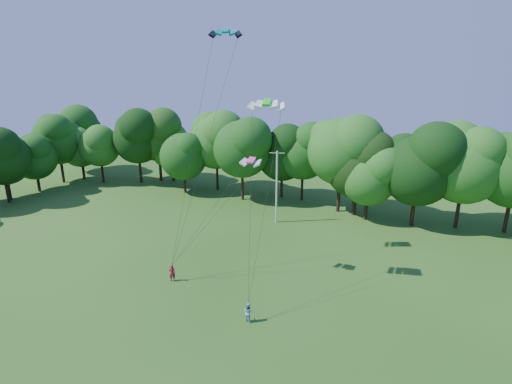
% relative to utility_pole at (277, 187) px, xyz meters
% --- Properties ---
extents(utility_pole, '(1.74, 0.58, 8.95)m').
position_rel_utility_pole_xyz_m(utility_pole, '(0.00, 0.00, 0.00)').
color(utility_pole, beige).
rests_on(utility_pole, ground).
extents(kite_flyer_left, '(0.68, 0.60, 1.56)m').
position_rel_utility_pole_xyz_m(kite_flyer_left, '(-3.57, -17.09, -3.80)').
color(kite_flyer_left, maroon).
rests_on(kite_flyer_left, ground).
extents(kite_flyer_right, '(0.90, 0.79, 1.55)m').
position_rel_utility_pole_xyz_m(kite_flyer_right, '(5.13, -19.86, -3.80)').
color(kite_flyer_right, '#9EC0DB').
rests_on(kite_flyer_right, ground).
extents(kite_teal, '(3.01, 2.24, 0.61)m').
position_rel_utility_pole_xyz_m(kite_teal, '(-1.34, -10.03, 16.84)').
color(kite_teal, '#048789').
rests_on(kite_teal, ground).
extents(kite_green, '(3.17, 1.99, 0.57)m').
position_rel_utility_pole_xyz_m(kite_green, '(4.03, -13.66, 11.11)').
color(kite_green, '#2BE622').
rests_on(kite_green, ground).
extents(kite_pink, '(1.84, 0.89, 0.45)m').
position_rel_utility_pole_xyz_m(kite_pink, '(2.30, -12.85, 6.13)').
color(kite_pink, '#F243A1').
rests_on(kite_pink, ground).
extents(tree_back_west, '(8.71, 8.71, 12.66)m').
position_rel_utility_pole_xyz_m(tree_back_west, '(-24.79, 10.53, 3.33)').
color(tree_back_west, black).
rests_on(tree_back_west, ground).
extents(tree_back_center, '(8.51, 8.51, 12.38)m').
position_rel_utility_pole_xyz_m(tree_back_center, '(8.36, 6.49, 3.15)').
color(tree_back_center, black).
rests_on(tree_back_center, ground).
extents(tree_flank_west, '(7.92, 7.92, 11.52)m').
position_rel_utility_pole_xyz_m(tree_flank_west, '(-38.59, -6.80, 2.61)').
color(tree_flank_west, black).
rests_on(tree_flank_west, ground).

